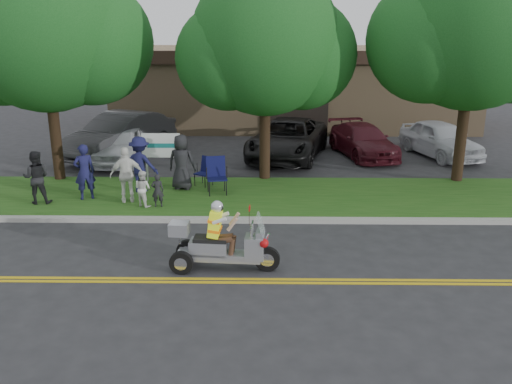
{
  "coord_description": "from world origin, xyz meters",
  "views": [
    {
      "loc": [
        0.47,
        -10.74,
        5.09
      ],
      "look_at": [
        0.28,
        2.0,
        1.18
      ],
      "focal_mm": 38.0,
      "sensor_mm": 36.0,
      "label": 1
    }
  ],
  "objects_px": {
    "lawn_chair_b": "(216,173)",
    "parked_car_far_right": "(440,139)",
    "parked_car_far_left": "(123,145)",
    "parked_car_left": "(121,135)",
    "lawn_chair_a": "(206,169)",
    "trike_scooter": "(219,246)",
    "parked_car_mid": "(288,139)",
    "parked_car_right": "(363,141)",
    "spectator_adult_right": "(127,175)",
    "spectator_adult_mid": "(36,177)",
    "spectator_adult_left": "(84,172)"
  },
  "relations": [
    {
      "from": "parked_car_far_right",
      "to": "parked_car_far_left",
      "type": "bearing_deg",
      "value": 169.69
    },
    {
      "from": "lawn_chair_a",
      "to": "parked_car_far_right",
      "type": "xyz_separation_m",
      "value": [
        9.03,
        4.6,
        0.1
      ]
    },
    {
      "from": "lawn_chair_b",
      "to": "parked_car_far_right",
      "type": "distance_m",
      "value": 10.18
    },
    {
      "from": "parked_car_far_left",
      "to": "spectator_adult_left",
      "type": "bearing_deg",
      "value": -87.39
    },
    {
      "from": "spectator_adult_left",
      "to": "parked_car_far_left",
      "type": "distance_m",
      "value": 5.04
    },
    {
      "from": "parked_car_mid",
      "to": "trike_scooter",
      "type": "bearing_deg",
      "value": -85.75
    },
    {
      "from": "lawn_chair_b",
      "to": "trike_scooter",
      "type": "bearing_deg",
      "value": -95.61
    },
    {
      "from": "spectator_adult_left",
      "to": "parked_car_far_left",
      "type": "relative_size",
      "value": 0.41
    },
    {
      "from": "parked_car_far_left",
      "to": "parked_car_far_right",
      "type": "bearing_deg",
      "value": 6.16
    },
    {
      "from": "spectator_adult_right",
      "to": "spectator_adult_mid",
      "type": "bearing_deg",
      "value": -12.57
    },
    {
      "from": "spectator_adult_mid",
      "to": "parked_car_mid",
      "type": "bearing_deg",
      "value": -148.18
    },
    {
      "from": "spectator_adult_left",
      "to": "parked_car_far_right",
      "type": "relative_size",
      "value": 0.39
    },
    {
      "from": "spectator_adult_mid",
      "to": "parked_car_far_right",
      "type": "distance_m",
      "value": 15.24
    },
    {
      "from": "lawn_chair_a",
      "to": "parked_car_far_left",
      "type": "height_order",
      "value": "parked_car_far_left"
    },
    {
      "from": "parked_car_far_right",
      "to": "parked_car_right",
      "type": "bearing_deg",
      "value": 163.23
    },
    {
      "from": "spectator_adult_left",
      "to": "spectator_adult_right",
      "type": "relative_size",
      "value": 1.01
    },
    {
      "from": "spectator_adult_left",
      "to": "spectator_adult_right",
      "type": "height_order",
      "value": "spectator_adult_left"
    },
    {
      "from": "spectator_adult_mid",
      "to": "parked_car_right",
      "type": "relative_size",
      "value": 0.36
    },
    {
      "from": "trike_scooter",
      "to": "spectator_adult_right",
      "type": "height_order",
      "value": "spectator_adult_right"
    },
    {
      "from": "spectator_adult_right",
      "to": "parked_car_mid",
      "type": "bearing_deg",
      "value": -144.44
    },
    {
      "from": "lawn_chair_b",
      "to": "spectator_adult_left",
      "type": "relative_size",
      "value": 0.67
    },
    {
      "from": "spectator_adult_mid",
      "to": "parked_car_mid",
      "type": "relative_size",
      "value": 0.28
    },
    {
      "from": "spectator_adult_left",
      "to": "lawn_chair_a",
      "type": "bearing_deg",
      "value": 178.33
    },
    {
      "from": "lawn_chair_a",
      "to": "parked_car_mid",
      "type": "distance_m",
      "value": 5.19
    },
    {
      "from": "trike_scooter",
      "to": "spectator_adult_right",
      "type": "bearing_deg",
      "value": 129.46
    },
    {
      "from": "spectator_adult_mid",
      "to": "spectator_adult_left",
      "type": "bearing_deg",
      "value": -169.7
    },
    {
      "from": "spectator_adult_right",
      "to": "parked_car_far_right",
      "type": "xyz_separation_m",
      "value": [
        11.13,
        6.44,
        -0.21
      ]
    },
    {
      "from": "parked_car_left",
      "to": "parked_car_mid",
      "type": "distance_m",
      "value": 6.75
    },
    {
      "from": "spectator_adult_mid",
      "to": "parked_car_far_right",
      "type": "xyz_separation_m",
      "value": [
        13.74,
        6.58,
        -0.16
      ]
    },
    {
      "from": "parked_car_left",
      "to": "parked_car_far_right",
      "type": "height_order",
      "value": "parked_car_left"
    },
    {
      "from": "lawn_chair_b",
      "to": "spectator_adult_mid",
      "type": "bearing_deg",
      "value": -178.78
    },
    {
      "from": "spectator_adult_left",
      "to": "parked_car_mid",
      "type": "height_order",
      "value": "spectator_adult_left"
    },
    {
      "from": "lawn_chair_b",
      "to": "parked_car_mid",
      "type": "distance_m",
      "value": 5.73
    },
    {
      "from": "parked_car_far_left",
      "to": "parked_car_right",
      "type": "xyz_separation_m",
      "value": [
        9.5,
        1.2,
        -0.06
      ]
    },
    {
      "from": "parked_car_far_left",
      "to": "parked_car_right",
      "type": "bearing_deg",
      "value": 8.24
    },
    {
      "from": "spectator_adult_left",
      "to": "parked_car_far_right",
      "type": "distance_m",
      "value": 13.9
    },
    {
      "from": "spectator_adult_left",
      "to": "parked_car_far_right",
      "type": "height_order",
      "value": "spectator_adult_left"
    },
    {
      "from": "spectator_adult_mid",
      "to": "parked_car_far_left",
      "type": "relative_size",
      "value": 0.38
    },
    {
      "from": "parked_car_right",
      "to": "spectator_adult_left",
      "type": "bearing_deg",
      "value": -159.08
    },
    {
      "from": "parked_car_right",
      "to": "parked_car_far_left",
      "type": "bearing_deg",
      "value": 174.47
    },
    {
      "from": "parked_car_mid",
      "to": "parked_car_right",
      "type": "bearing_deg",
      "value": 20.85
    },
    {
      "from": "trike_scooter",
      "to": "parked_car_mid",
      "type": "distance_m",
      "value": 10.7
    },
    {
      "from": "parked_car_left",
      "to": "parked_car_right",
      "type": "relative_size",
      "value": 1.22
    },
    {
      "from": "lawn_chair_a",
      "to": "parked_car_left",
      "type": "distance_m",
      "value": 5.92
    },
    {
      "from": "lawn_chair_a",
      "to": "parked_car_far_right",
      "type": "distance_m",
      "value": 10.13
    },
    {
      "from": "lawn_chair_a",
      "to": "parked_car_left",
      "type": "xyz_separation_m",
      "value": [
        -3.89,
        4.46,
        0.25
      ]
    },
    {
      "from": "lawn_chair_b",
      "to": "parked_car_far_left",
      "type": "xyz_separation_m",
      "value": [
        -4.0,
        4.33,
        -0.05
      ]
    },
    {
      "from": "spectator_adult_mid",
      "to": "parked_car_far_left",
      "type": "bearing_deg",
      "value": -109.82
    },
    {
      "from": "lawn_chair_a",
      "to": "spectator_adult_left",
      "type": "height_order",
      "value": "spectator_adult_left"
    },
    {
      "from": "parked_car_far_right",
      "to": "lawn_chair_b",
      "type": "bearing_deg",
      "value": -163.04
    }
  ]
}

